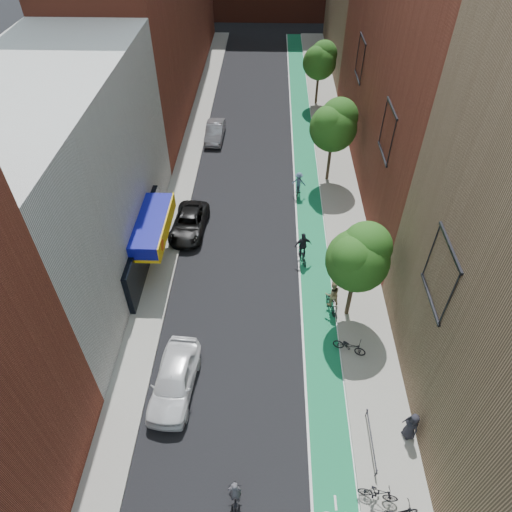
# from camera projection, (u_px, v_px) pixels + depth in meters

# --- Properties ---
(ground) EXTENTS (160.00, 160.00, 0.00)m
(ground) POSITION_uv_depth(u_px,v_px,m) (241.00, 492.00, 19.54)
(ground) COLOR black
(ground) RESTS_ON ground
(bike_lane) EXTENTS (2.00, 68.00, 0.01)m
(bike_lane) POSITION_uv_depth(u_px,v_px,m) (306.00, 167.00, 38.40)
(bike_lane) COLOR #15794A
(bike_lane) RESTS_ON ground
(sidewalk_left) EXTENTS (2.00, 68.00, 0.15)m
(sidewalk_left) POSITION_uv_depth(u_px,v_px,m) (187.00, 164.00, 38.58)
(sidewalk_left) COLOR gray
(sidewalk_left) RESTS_ON ground
(sidewalk_right) EXTENTS (3.00, 68.00, 0.15)m
(sidewalk_right) POSITION_uv_depth(u_px,v_px,m) (335.00, 166.00, 38.30)
(sidewalk_right) COLOR gray
(sidewalk_right) RESTS_ON ground
(building_left_white) EXTENTS (8.00, 20.00, 12.00)m
(building_left_white) POSITION_uv_depth(u_px,v_px,m) (59.00, 185.00, 25.90)
(building_left_white) COLOR silver
(building_left_white) RESTS_ON ground
(building_right_mid_red) EXTENTS (8.00, 28.00, 22.00)m
(building_right_mid_red) POSITION_uv_depth(u_px,v_px,m) (437.00, 28.00, 30.70)
(building_right_mid_red) COLOR maroon
(building_right_mid_red) RESTS_ON ground
(tree_near) EXTENTS (3.40, 3.36, 6.42)m
(tree_near) POSITION_uv_depth(u_px,v_px,m) (359.00, 256.00, 23.53)
(tree_near) COLOR #332619
(tree_near) RESTS_ON ground
(tree_mid) EXTENTS (3.55, 3.53, 6.74)m
(tree_mid) POSITION_uv_depth(u_px,v_px,m) (334.00, 124.00, 33.58)
(tree_mid) COLOR #332619
(tree_mid) RESTS_ON ground
(tree_far) EXTENTS (3.30, 3.25, 6.21)m
(tree_far) POSITION_uv_depth(u_px,v_px,m) (320.00, 60.00, 44.06)
(tree_far) COLOR #332619
(tree_far) RESTS_ON ground
(parked_car_white) EXTENTS (2.34, 5.04, 1.67)m
(parked_car_white) POSITION_uv_depth(u_px,v_px,m) (174.00, 380.00, 22.58)
(parked_car_white) COLOR white
(parked_car_white) RESTS_ON ground
(parked_car_black) EXTENTS (2.54, 4.96, 1.34)m
(parked_car_black) POSITION_uv_depth(u_px,v_px,m) (189.00, 223.00, 31.81)
(parked_car_black) COLOR black
(parked_car_black) RESTS_ON ground
(parked_car_silver) EXTENTS (1.61, 4.35, 1.42)m
(parked_car_silver) POSITION_uv_depth(u_px,v_px,m) (215.00, 132.00, 41.38)
(parked_car_silver) COLOR gray
(parked_car_silver) RESTS_ON ground
(cyclist_lead) EXTENTS (0.69, 1.67, 1.92)m
(cyclist_lead) POSITION_uv_depth(u_px,v_px,m) (235.00, 498.00, 18.78)
(cyclist_lead) COLOR black
(cyclist_lead) RESTS_ON ground
(cyclist_lane_near) EXTENTS (1.01, 1.73, 2.15)m
(cyclist_lane_near) POSITION_uv_depth(u_px,v_px,m) (332.00, 298.00, 26.40)
(cyclist_lane_near) COLOR black
(cyclist_lane_near) RESTS_ON ground
(cyclist_lane_mid) EXTENTS (1.19, 1.68, 2.24)m
(cyclist_lane_mid) POSITION_uv_depth(u_px,v_px,m) (303.00, 250.00, 29.44)
(cyclist_lane_mid) COLOR black
(cyclist_lane_mid) RESTS_ON ground
(cyclist_lane_far) EXTENTS (1.13, 1.70, 1.96)m
(cyclist_lane_far) POSITION_uv_depth(u_px,v_px,m) (299.00, 185.00, 34.86)
(cyclist_lane_far) COLOR black
(cyclist_lane_far) RESTS_ON ground
(parked_bike_mid) EXTENTS (1.74, 0.82, 1.01)m
(parked_bike_mid) POSITION_uv_depth(u_px,v_px,m) (378.00, 493.00, 18.89)
(parked_bike_mid) COLOR black
(parked_bike_mid) RESTS_ON sidewalk_right
(parked_bike_far) EXTENTS (1.90, 1.25, 0.94)m
(parked_bike_far) POSITION_uv_depth(u_px,v_px,m) (350.00, 346.00, 24.32)
(parked_bike_far) COLOR black
(parked_bike_far) RESTS_ON sidewalk_right
(pedestrian) EXTENTS (0.84, 0.99, 1.71)m
(pedestrian) POSITION_uv_depth(u_px,v_px,m) (411.00, 426.00, 20.66)
(pedestrian) COLOR black
(pedestrian) RESTS_ON sidewalk_right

